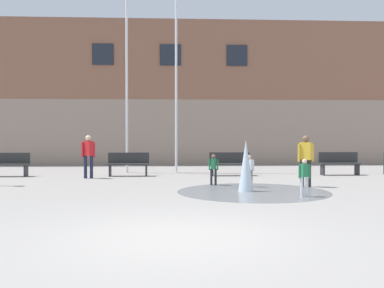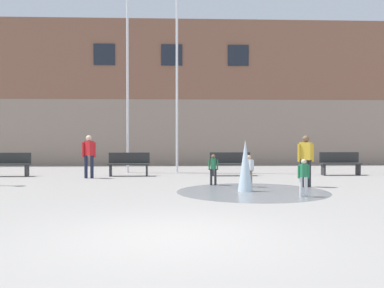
{
  "view_description": "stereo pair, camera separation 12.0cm",
  "coord_description": "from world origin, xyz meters",
  "px_view_note": "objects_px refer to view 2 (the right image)",
  "views": [
    {
      "loc": [
        -0.1,
        -7.11,
        1.63
      ],
      "look_at": [
        0.69,
        7.96,
        1.3
      ],
      "focal_mm": 42.0,
      "sensor_mm": 36.0,
      "label": 1
    },
    {
      "loc": [
        0.02,
        -7.12,
        1.63
      ],
      "look_at": [
        0.69,
        7.96,
        1.3
      ],
      "focal_mm": 42.0,
      "sensor_mm": 36.0,
      "label": 2
    }
  ],
  "objects_px": {
    "child_with_pink_shirt": "(304,175)",
    "flagpole_left": "(128,62)",
    "park_bench_far_right": "(340,163)",
    "park_bench_center": "(129,164)",
    "child_in_fountain": "(213,167)",
    "flagpole_right": "(178,62)",
    "adult_watching": "(306,157)",
    "park_bench_near_trashcan": "(230,163)",
    "child_running": "(249,168)",
    "adult_near_bench": "(89,153)",
    "park_bench_under_left_flagpole": "(9,164)"
  },
  "relations": [
    {
      "from": "child_with_pink_shirt",
      "to": "flagpole_left",
      "type": "xyz_separation_m",
      "value": [
        -5.26,
        7.62,
        4.09
      ]
    },
    {
      "from": "park_bench_far_right",
      "to": "park_bench_center",
      "type": "bearing_deg",
      "value": -180.0
    },
    {
      "from": "park_bench_center",
      "to": "child_in_fountain",
      "type": "distance_m",
      "value": 4.46
    },
    {
      "from": "flagpole_right",
      "to": "adult_watching",
      "type": "bearing_deg",
      "value": -54.52
    },
    {
      "from": "park_bench_center",
      "to": "child_in_fountain",
      "type": "xyz_separation_m",
      "value": [
        3.0,
        -3.3,
        0.1
      ]
    },
    {
      "from": "child_with_pink_shirt",
      "to": "child_in_fountain",
      "type": "xyz_separation_m",
      "value": [
        -2.1,
        2.78,
        0.0
      ]
    },
    {
      "from": "park_bench_center",
      "to": "park_bench_near_trashcan",
      "type": "relative_size",
      "value": 1.0
    },
    {
      "from": "flagpole_left",
      "to": "child_in_fountain",
      "type": "bearing_deg",
      "value": -56.81
    },
    {
      "from": "park_bench_center",
      "to": "flagpole_right",
      "type": "height_order",
      "value": "flagpole_right"
    },
    {
      "from": "park_bench_far_right",
      "to": "child_running",
      "type": "xyz_separation_m",
      "value": [
        -4.32,
        -3.86,
        0.1
      ]
    },
    {
      "from": "park_bench_center",
      "to": "adult_watching",
      "type": "relative_size",
      "value": 1.01
    },
    {
      "from": "adult_near_bench",
      "to": "child_running",
      "type": "distance_m",
      "value": 6.24
    },
    {
      "from": "child_with_pink_shirt",
      "to": "adult_watching",
      "type": "bearing_deg",
      "value": 42.76
    },
    {
      "from": "adult_near_bench",
      "to": "flagpole_left",
      "type": "bearing_deg",
      "value": -77.12
    },
    {
      "from": "child_with_pink_shirt",
      "to": "park_bench_center",
      "type": "bearing_deg",
      "value": 100.78
    },
    {
      "from": "park_bench_near_trashcan",
      "to": "adult_near_bench",
      "type": "height_order",
      "value": "adult_near_bench"
    },
    {
      "from": "park_bench_center",
      "to": "flagpole_left",
      "type": "relative_size",
      "value": 0.18
    },
    {
      "from": "adult_watching",
      "to": "child_running",
      "type": "relative_size",
      "value": 1.61
    },
    {
      "from": "adult_near_bench",
      "to": "flagpole_right",
      "type": "xyz_separation_m",
      "value": [
        3.31,
        2.37,
        3.75
      ]
    },
    {
      "from": "child_with_pink_shirt",
      "to": "child_in_fountain",
      "type": "distance_m",
      "value": 3.48
    },
    {
      "from": "adult_watching",
      "to": "flagpole_left",
      "type": "distance_m",
      "value": 8.91
    },
    {
      "from": "adult_near_bench",
      "to": "child_with_pink_shirt",
      "type": "height_order",
      "value": "adult_near_bench"
    },
    {
      "from": "child_with_pink_shirt",
      "to": "flagpole_left",
      "type": "bearing_deg",
      "value": 95.45
    },
    {
      "from": "park_bench_under_left_flagpole",
      "to": "child_running",
      "type": "relative_size",
      "value": 1.62
    },
    {
      "from": "flagpole_left",
      "to": "park_bench_near_trashcan",
      "type": "bearing_deg",
      "value": -20.47
    },
    {
      "from": "child_with_pink_shirt",
      "to": "adult_near_bench",
      "type": "bearing_deg",
      "value": 111.84
    },
    {
      "from": "park_bench_far_right",
      "to": "flagpole_right",
      "type": "distance_m",
      "value": 7.86
    },
    {
      "from": "park_bench_under_left_flagpole",
      "to": "park_bench_near_trashcan",
      "type": "bearing_deg",
      "value": -0.42
    },
    {
      "from": "park_bench_near_trashcan",
      "to": "child_in_fountain",
      "type": "distance_m",
      "value": 3.44
    },
    {
      "from": "child_with_pink_shirt",
      "to": "flagpole_right",
      "type": "xyz_separation_m",
      "value": [
        -3.18,
        7.62,
        4.11
      ]
    },
    {
      "from": "child_running",
      "to": "flagpole_right",
      "type": "xyz_separation_m",
      "value": [
        -2.13,
        5.4,
        4.11
      ]
    },
    {
      "from": "park_bench_center",
      "to": "adult_near_bench",
      "type": "distance_m",
      "value": 1.68
    },
    {
      "from": "park_bench_under_left_flagpole",
      "to": "child_with_pink_shirt",
      "type": "distance_m",
      "value": 11.49
    },
    {
      "from": "park_bench_center",
      "to": "park_bench_far_right",
      "type": "relative_size",
      "value": 1.0
    },
    {
      "from": "child_in_fountain",
      "to": "flagpole_left",
      "type": "bearing_deg",
      "value": 52.5
    },
    {
      "from": "park_bench_center",
      "to": "child_with_pink_shirt",
      "type": "bearing_deg",
      "value": -50.03
    },
    {
      "from": "adult_near_bench",
      "to": "child_running",
      "type": "xyz_separation_m",
      "value": [
        5.44,
        -3.03,
        -0.35
      ]
    },
    {
      "from": "adult_watching",
      "to": "flagpole_left",
      "type": "height_order",
      "value": "flagpole_left"
    },
    {
      "from": "park_bench_under_left_flagpole",
      "to": "park_bench_near_trashcan",
      "type": "height_order",
      "value": "same"
    },
    {
      "from": "park_bench_center",
      "to": "adult_near_bench",
      "type": "height_order",
      "value": "adult_near_bench"
    },
    {
      "from": "adult_near_bench",
      "to": "flagpole_left",
      "type": "xyz_separation_m",
      "value": [
        1.22,
        2.37,
        3.74
      ]
    },
    {
      "from": "adult_near_bench",
      "to": "flagpole_left",
      "type": "distance_m",
      "value": 4.59
    },
    {
      "from": "park_bench_under_left_flagpole",
      "to": "child_in_fountain",
      "type": "relative_size",
      "value": 1.62
    },
    {
      "from": "flagpole_left",
      "to": "flagpole_right",
      "type": "xyz_separation_m",
      "value": [
        2.09,
        0.0,
        0.02
      ]
    },
    {
      "from": "adult_near_bench",
      "to": "child_with_pink_shirt",
      "type": "distance_m",
      "value": 8.35
    },
    {
      "from": "park_bench_near_trashcan",
      "to": "adult_near_bench",
      "type": "xyz_separation_m",
      "value": [
        -5.37,
        -0.82,
        0.45
      ]
    },
    {
      "from": "park_bench_near_trashcan",
      "to": "child_with_pink_shirt",
      "type": "relative_size",
      "value": 1.62
    },
    {
      "from": "child_in_fountain",
      "to": "park_bench_under_left_flagpole",
      "type": "bearing_deg",
      "value": 85.52
    },
    {
      "from": "park_bench_near_trashcan",
      "to": "park_bench_far_right",
      "type": "xyz_separation_m",
      "value": [
        4.4,
        0.01,
        0.0
      ]
    },
    {
      "from": "child_in_fountain",
      "to": "adult_near_bench",
      "type": "bearing_deg",
      "value": 79.94
    }
  ]
}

